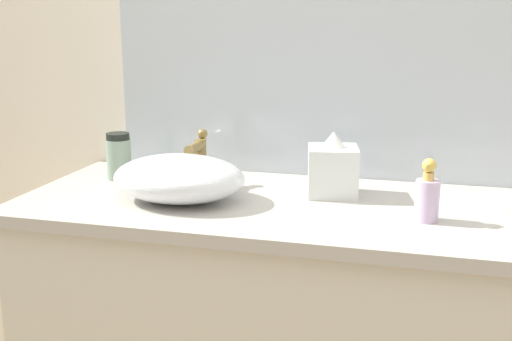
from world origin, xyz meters
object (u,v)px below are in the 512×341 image
at_px(soap_dispenser, 427,196).
at_px(lotion_bottle, 119,156).
at_px(tissue_box, 333,168).
at_px(sink_basin, 179,178).

relative_size(soap_dispenser, lotion_bottle, 1.09).
bearing_deg(tissue_box, soap_dispenser, -34.46).
height_order(soap_dispenser, lotion_bottle, soap_dispenser).
xyz_separation_m(sink_basin, soap_dispenser, (0.60, -0.01, 0.00)).
bearing_deg(sink_basin, tissue_box, 22.36).
distance_m(lotion_bottle, tissue_box, 0.61).
height_order(lotion_bottle, tissue_box, tissue_box).
bearing_deg(sink_basin, lotion_bottle, 146.85).
height_order(sink_basin, soap_dispenser, soap_dispenser).
height_order(soap_dispenser, tissue_box, tissue_box).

